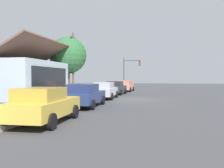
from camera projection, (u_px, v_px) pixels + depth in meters
name	position (u px, v px, depth m)	size (l,w,h in m)	color
ground_plane	(135.00, 99.00, 22.08)	(120.00, 120.00, 0.00)	#424244
sidewalk_curb	(77.00, 98.00, 23.18)	(60.00, 4.20, 0.16)	beige
car_mustard	(44.00, 105.00, 10.63)	(4.51, 2.16, 1.59)	gold
car_navy	(85.00, 95.00, 16.50)	(4.90, 2.16, 1.59)	navy
car_silver	(105.00, 90.00, 22.76)	(4.68, 2.03, 1.59)	silver
car_charcoal	(116.00, 88.00, 28.49)	(4.39, 2.11, 1.59)	#2D3035
car_coral	(125.00, 86.00, 34.54)	(4.51, 2.20, 1.59)	#EA8C75
storefront_building	(16.00, 78.00, 24.16)	(9.61, 7.90, 5.78)	#ADBCC6
shade_tree	(68.00, 56.00, 29.84)	(4.58, 4.58, 7.07)	brown
traffic_light_main	(130.00, 69.00, 39.37)	(0.37, 2.79, 5.20)	#383833
utility_pole_wooden	(73.00, 62.00, 29.44)	(1.80, 0.24, 7.50)	brown
fire_hydrant_red	(99.00, 92.00, 25.79)	(0.22, 0.22, 0.71)	red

